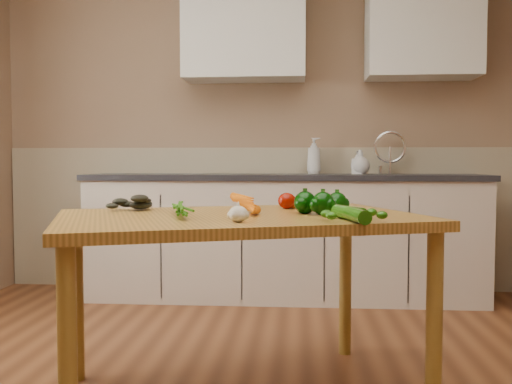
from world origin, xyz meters
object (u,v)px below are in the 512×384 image
Objects in this scene: garlic_bulb at (238,214)px; zucchini_b at (357,215)px; soap_bottle_a at (314,156)px; pepper_c at (323,204)px; soap_bottle_c at (360,162)px; tomato_a at (287,201)px; table at (239,235)px; pepper_a at (305,203)px; zucchini_a at (349,213)px; tomato_c at (330,202)px; tomato_b at (293,202)px; pepper_b at (337,202)px; soap_bottle_b at (357,163)px; leafy_greens at (128,199)px; carrot_bunch at (225,206)px.

garlic_bulb is 0.37× the size of zucchini_b.
pepper_c is (-0.01, -1.98, -0.22)m from soap_bottle_a.
garlic_bulb is at bearing 53.40° from soap_bottle_c.
soap_bottle_a reaches higher than tomato_a.
table is 2.04m from soap_bottle_a.
tomato_a is at bearing 109.05° from pepper_a.
zucchini_a is (0.24, -0.48, -0.01)m from tomato_a.
tomato_c is at bearing 96.41° from zucchini_b.
zucchini_b is (0.23, -0.60, -0.00)m from tomato_b.
pepper_a is 1.24× the size of tomato_c.
pepper_c is at bearing 115.39° from zucchini_a.
zucchini_b is at bearing 63.82° from soap_bottle_c.
tomato_a is 1.09× the size of tomato_c.
pepper_a reaches higher than pepper_b.
garlic_bulb is 0.37× the size of zucchini_a.
table is at bearing -99.27° from soap_bottle_b.
tomato_a is at bearing 114.52° from zucchini_b.
soap_bottle_a is 2.19m from zucchini_a.
table is 9.88× the size of soap_bottle_b.
leafy_greens is 0.72m from tomato_a.
tomato_b is at bearing -95.88° from soap_bottle_b.
garlic_bulb is (0.09, -0.31, -0.01)m from carrot_bunch.
leafy_greens is at bearing 35.56° from soap_bottle_c.
pepper_b is at bearing 48.36° from garlic_bulb.
tomato_a is at bearing 117.37° from pepper_c.
tomato_b reaches higher than table.
leafy_greens is at bearing -114.06° from soap_bottle_b.
garlic_bulb is 0.61m from tomato_a.
soap_bottle_a is 3.15× the size of pepper_b.
soap_bottle_c reaches higher than zucchini_a.
soap_bottle_c is 0.95× the size of zucchini_b.
tomato_b is (0.22, 0.32, 0.11)m from table.
soap_bottle_a is 1.87m from pepper_b.
leafy_greens is 0.92m from pepper_b.
tomato_a is 0.43× the size of zucchini_a.
leafy_greens is at bearing 172.85° from pepper_a.
zucchini_b is at bearing -61.96° from pepper_a.
soap_bottle_b reaches higher than pepper_a.
tomato_b is (-0.48, -1.59, -0.19)m from soap_bottle_c.
table is at bearing -160.10° from soap_bottle_a.
tomato_c is at bearing 11.53° from carrot_bunch.
zucchini_b is (0.51, -0.29, -0.01)m from carrot_bunch.
garlic_bulb reaches higher than zucchini_a.
soap_bottle_a reaches higher than zucchini_a.
zucchini_a is at bearing 102.07° from zucchini_b.
tomato_c is at bearing 97.30° from pepper_b.
soap_bottle_a is 1.71m from tomato_c.
pepper_b reaches higher than table.
soap_bottle_c reaches higher than zucchini_b.
table is 6.24× the size of carrot_bunch.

